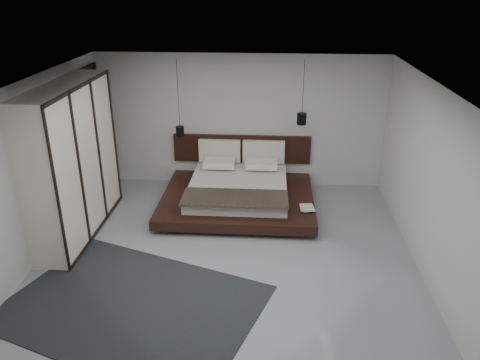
# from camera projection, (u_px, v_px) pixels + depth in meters

# --- Properties ---
(floor) EXTENTS (6.00, 6.00, 0.00)m
(floor) POSITION_uv_depth(u_px,v_px,m) (228.00, 255.00, 7.63)
(floor) COLOR gray
(floor) RESTS_ON ground
(ceiling) EXTENTS (6.00, 6.00, 0.00)m
(ceiling) POSITION_uv_depth(u_px,v_px,m) (226.00, 84.00, 6.52)
(ceiling) COLOR white
(ceiling) RESTS_ON wall_back
(wall_back) EXTENTS (6.00, 0.00, 6.00)m
(wall_back) POSITION_uv_depth(u_px,v_px,m) (240.00, 121.00, 9.82)
(wall_back) COLOR beige
(wall_back) RESTS_ON floor
(wall_front) EXTENTS (6.00, 0.00, 6.00)m
(wall_front) POSITION_uv_depth(u_px,v_px,m) (196.00, 302.00, 4.33)
(wall_front) COLOR beige
(wall_front) RESTS_ON floor
(wall_left) EXTENTS (0.00, 6.00, 6.00)m
(wall_left) POSITION_uv_depth(u_px,v_px,m) (35.00, 171.00, 7.26)
(wall_left) COLOR beige
(wall_left) RESTS_ON floor
(wall_right) EXTENTS (0.00, 6.00, 6.00)m
(wall_right) POSITION_uv_depth(u_px,v_px,m) (429.00, 182.00, 6.89)
(wall_right) COLOR beige
(wall_right) RESTS_ON floor
(lattice_screen) EXTENTS (0.05, 0.90, 2.60)m
(lattice_screen) POSITION_uv_depth(u_px,v_px,m) (95.00, 131.00, 9.55)
(lattice_screen) COLOR black
(lattice_screen) RESTS_ON floor
(bed) EXTENTS (2.93, 2.45, 1.10)m
(bed) POSITION_uv_depth(u_px,v_px,m) (238.00, 191.00, 9.25)
(bed) COLOR black
(bed) RESTS_ON floor
(book_lower) EXTENTS (0.28, 0.35, 0.03)m
(book_lower) POSITION_uv_depth(u_px,v_px,m) (301.00, 208.00, 8.56)
(book_lower) COLOR #99724C
(book_lower) RESTS_ON bed
(book_upper) EXTENTS (0.24, 0.32, 0.02)m
(book_upper) POSITION_uv_depth(u_px,v_px,m) (300.00, 208.00, 8.52)
(book_upper) COLOR #99724C
(book_upper) RESTS_ON book_lower
(pendant_left) EXTENTS (0.16, 0.16, 1.55)m
(pendant_left) POSITION_uv_depth(u_px,v_px,m) (180.00, 131.00, 9.34)
(pendant_left) COLOR black
(pendant_left) RESTS_ON ceiling
(pendant_right) EXTENTS (0.18, 0.18, 1.26)m
(pendant_right) POSITION_uv_depth(u_px,v_px,m) (302.00, 119.00, 9.07)
(pendant_right) COLOR black
(pendant_right) RESTS_ON ceiling
(wardrobe) EXTENTS (0.63, 2.67, 2.62)m
(wardrobe) POSITION_uv_depth(u_px,v_px,m) (72.00, 161.00, 7.91)
(wardrobe) COLOR #EDE5CE
(wardrobe) RESTS_ON floor
(rug) EXTENTS (3.99, 3.41, 0.01)m
(rug) POSITION_uv_depth(u_px,v_px,m) (132.00, 305.00, 6.46)
(rug) COLOR black
(rug) RESTS_ON floor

